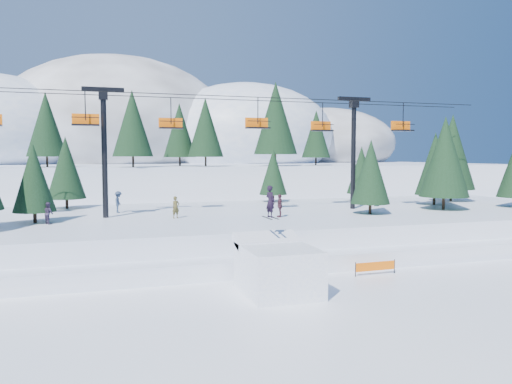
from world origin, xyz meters
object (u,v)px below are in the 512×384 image
object	(u,v)px
jump_kicker	(277,267)
banner_far	(394,258)
chairlift	(232,133)
banner_near	(375,266)

from	to	relation	value
jump_kicker	banner_far	world-z (taller)	jump_kicker
chairlift	banner_near	size ratio (longest dim) A/B	16.09
banner_far	jump_kicker	bearing A→B (deg)	-159.38
jump_kicker	banner_near	bearing A→B (deg)	14.53
jump_kicker	chairlift	world-z (taller)	chairlift
chairlift	banner_far	bearing A→B (deg)	-57.49
jump_kicker	banner_far	size ratio (longest dim) A/B	2.06
chairlift	banner_near	distance (m)	17.65
banner_near	banner_far	world-z (taller)	same
jump_kicker	banner_near	world-z (taller)	jump_kicker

